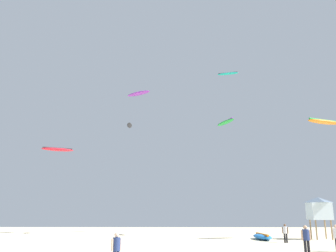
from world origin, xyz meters
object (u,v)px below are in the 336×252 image
Objects in this scene: person_foreground at (116,248)px; kite_aloft_1 at (58,149)px; kite_aloft_2 at (129,125)px; kite_aloft_5 at (324,122)px; lifeguard_tower at (319,208)px; person_right at (285,232)px; kite_aloft_3 at (226,122)px; kite_aloft_4 at (228,74)px; person_left at (306,238)px; kite_grounded_near at (262,237)px; kite_aloft_0 at (138,94)px.

person_foreground is 0.43× the size of kite_aloft_1.
kite_aloft_5 is (22.22, -9.88, -2.29)m from kite_aloft_2.
lifeguard_tower is at bearing -24.21° from kite_aloft_2.
kite_aloft_3 is (-3.38, 10.22, 12.79)m from person_right.
kite_aloft_4 is (-1.65, 17.43, 22.38)m from person_right.
kite_aloft_3 reaches higher than lifeguard_tower.
kite_aloft_5 is at bearing 150.66° from person_right.
kite_aloft_2 is at bearing 41.50° from kite_aloft_1.
person_foreground is 12.12m from person_left.
kite_grounded_near is at bearing 179.34° from kite_aloft_5.
person_left is 10.19m from person_right.
kite_aloft_2 is at bearing 155.79° from lifeguard_tower.
kite_aloft_1 is (-8.51, -7.07, -9.32)m from kite_aloft_0.
person_foreground is 29.21m from kite_aloft_5.
person_left is at bearing -114.66° from lifeguard_tower.
kite_aloft_1 is (-11.00, 22.89, 8.85)m from person_foreground.
kite_aloft_3 is 12.12m from kite_aloft_4.
kite_aloft_0 is 1.48× the size of kite_aloft_2.
kite_aloft_3 reaches higher than kite_aloft_1.
kite_aloft_3 reaches higher than person_right.
person_left reaches higher than kite_grounded_near.
lifeguard_tower reaches higher than person_foreground.
person_left is at bearing -119.67° from kite_aloft_5.
kite_aloft_3 reaches higher than person_left.
kite_aloft_5 is (29.63, -3.32, 2.25)m from kite_aloft_1.
kite_aloft_0 is at bearing -166.57° from kite_aloft_4.
person_left is at bearing -90.16° from kite_aloft_4.
lifeguard_tower is 14.72m from kite_aloft_3.
person_right is at bearing -43.67° from kite_aloft_0.
kite_aloft_4 is 19.31m from kite_aloft_5.
kite_aloft_3 is (12.64, -3.52, -0.58)m from kite_aloft_2.
person_foreground is at bearing -108.03° from kite_aloft_4.
kite_aloft_3 is at bearing 109.60° from kite_grounded_near.
kite_aloft_5 is (6.19, 3.86, 11.08)m from person_right.
kite_aloft_0 reaches higher than kite_grounded_near.
lifeguard_tower is at bearing 160.41° from person_right.
lifeguard_tower is at bearing -26.58° from kite_aloft_0.
kite_aloft_2 is at bearing -165.63° from kite_aloft_4.
kite_aloft_3 is at bearing -103.51° from kite_aloft_4.
kite_aloft_4 is at bearing 25.18° from kite_aloft_1.
kite_aloft_3 is (-8.26, 5.88, 10.67)m from lifeguard_tower.
person_foreground is at bearing -130.81° from lifeguard_tower.
lifeguard_tower is 1.12× the size of kite_aloft_1.
person_left is 35.37m from kite_aloft_4.
kite_aloft_1 is at bearing 171.73° from kite_grounded_near.
person_foreground is 30.30m from kite_aloft_3.
kite_grounded_near is 1.13× the size of kite_aloft_5.
person_left is 0.47× the size of kite_aloft_3.
kite_grounded_near is 1.36× the size of kite_aloft_1.
person_foreground is at bearing -9.69° from person_right.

